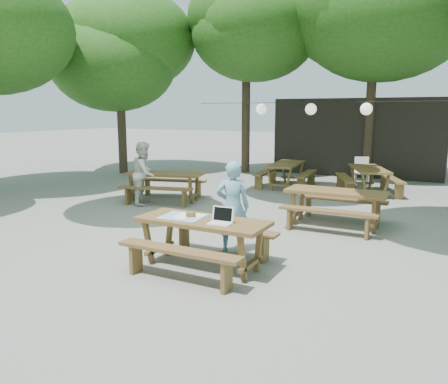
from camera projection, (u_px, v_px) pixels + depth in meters
ground at (223, 239)px, 8.13m from camera, size 80.00×80.00×0.00m
pavilion at (362, 136)px, 16.78m from camera, size 6.00×3.00×2.80m
main_picnic_table at (202, 243)px, 6.59m from camera, size 2.00×1.58×0.75m
picnic_table_nw at (165, 186)px, 11.50m from camera, size 2.25×2.02×0.75m
picnic_table_ne at (335, 208)px, 8.95m from camera, size 2.01×1.60×0.75m
picnic_table_far_w at (286, 175)px, 13.63m from camera, size 1.76×2.07×0.75m
picnic_table_far_e at (368, 180)px, 12.50m from camera, size 2.18×2.35×0.75m
woman at (233, 207)px, 7.29m from camera, size 0.66×0.54×1.54m
second_person at (144, 173)px, 11.03m from camera, size 0.85×0.94×1.59m
plastic_chair at (362, 177)px, 13.96m from camera, size 0.55×0.55×0.90m
laptop at (221, 219)px, 6.27m from camera, size 0.35×0.29×0.24m
tabletop_clutter at (185, 216)px, 6.67m from camera, size 0.69×0.60×0.08m
paper_lanterns at (311, 109)px, 13.00m from camera, size 9.00×0.34×0.38m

